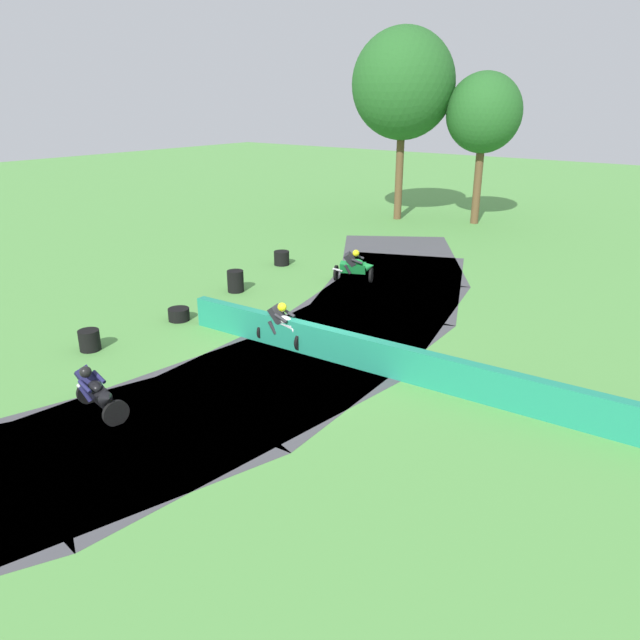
% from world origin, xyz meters
% --- Properties ---
extents(ground_plane, '(120.00, 120.00, 0.00)m').
position_xyz_m(ground_plane, '(0.00, 0.00, 0.00)').
color(ground_plane, '#569947').
extents(track_asphalt, '(10.95, 32.30, 0.01)m').
position_xyz_m(track_asphalt, '(-1.35, -0.07, 0.00)').
color(track_asphalt, '#47474C').
rests_on(track_asphalt, ground).
extents(safety_barrier, '(19.70, 1.37, 0.90)m').
position_xyz_m(safety_barrier, '(5.53, 0.30, 0.45)').
color(safety_barrier, '#1E8466').
rests_on(safety_barrier, ground).
extents(motorcycle_lead_black, '(1.70, 1.00, 1.42)m').
position_xyz_m(motorcycle_lead_black, '(-1.72, -5.69, 0.63)').
color(motorcycle_lead_black, black).
rests_on(motorcycle_lead_black, ground).
extents(motorcycle_chase_white, '(1.68, 0.73, 1.43)m').
position_xyz_m(motorcycle_chase_white, '(-1.05, -0.05, 0.66)').
color(motorcycle_chase_white, black).
rests_on(motorcycle_chase_white, ground).
extents(motorcycle_trailing_green, '(1.74, 1.28, 1.43)m').
position_xyz_m(motorcycle_trailing_green, '(-3.04, 6.56, 0.63)').
color(motorcycle_trailing_green, black).
rests_on(motorcycle_trailing_green, ground).
extents(tire_stack_mid_a, '(0.59, 0.59, 0.60)m').
position_xyz_m(tire_stack_mid_a, '(-5.28, -3.61, 0.30)').
color(tire_stack_mid_a, black).
rests_on(tire_stack_mid_a, ground).
extents(tire_stack_mid_b, '(0.69, 0.69, 0.40)m').
position_xyz_m(tire_stack_mid_b, '(-5.16, -0.45, 0.20)').
color(tire_stack_mid_b, black).
rests_on(tire_stack_mid_b, ground).
extents(tire_stack_far, '(0.61, 0.61, 0.80)m').
position_xyz_m(tire_stack_far, '(-5.87, 2.86, 0.40)').
color(tire_stack_far, black).
rests_on(tire_stack_far, ground).
extents(tire_stack_extra_a, '(0.66, 0.66, 0.60)m').
position_xyz_m(tire_stack_extra_a, '(-6.98, 6.76, 0.30)').
color(tire_stack_extra_a, black).
rests_on(tire_stack_extra_a, ground).
extents(tree_far_left, '(4.04, 4.04, 8.13)m').
position_xyz_m(tree_far_left, '(-4.13, 20.36, 5.96)').
color(tree_far_left, brown).
rests_on(tree_far_left, ground).
extents(tree_far_right, '(5.68, 5.68, 10.46)m').
position_xyz_m(tree_far_right, '(-8.31, 18.83, 7.45)').
color(tree_far_right, brown).
rests_on(tree_far_right, ground).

